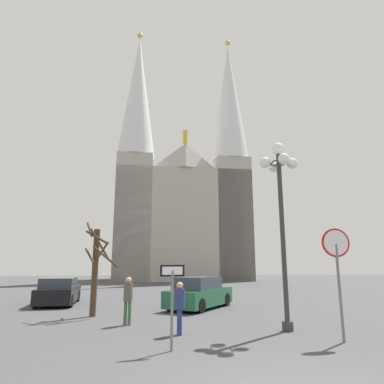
% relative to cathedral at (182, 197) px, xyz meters
% --- Properties ---
extents(cathedral, '(17.98, 11.43, 34.78)m').
position_rel_cathedral_xyz_m(cathedral, '(0.00, 0.00, 0.00)').
color(cathedral, '#ADA89E').
rests_on(cathedral, ground).
extents(stop_sign, '(0.84, 0.08, 3.15)m').
position_rel_cathedral_xyz_m(stop_sign, '(2.00, -36.28, -8.88)').
color(stop_sign, slate).
rests_on(stop_sign, ground).
extents(one_way_arrow_sign, '(0.64, 0.15, 2.10)m').
position_rel_cathedral_xyz_m(one_way_arrow_sign, '(-2.80, -36.77, -9.74)').
color(one_way_arrow_sign, slate).
rests_on(one_way_arrow_sign, ground).
extents(street_lamp, '(1.38, 1.38, 6.40)m').
position_rel_cathedral_xyz_m(street_lamp, '(1.05, -34.57, -6.60)').
color(street_lamp, '#2D3833').
rests_on(street_lamp, ground).
extents(bare_tree, '(1.48, 1.50, 3.91)m').
position_rel_cathedral_xyz_m(bare_tree, '(-5.80, -30.86, -9.12)').
color(bare_tree, '#473323').
rests_on(bare_tree, ground).
extents(parked_car_near_green, '(3.82, 4.53, 1.50)m').
position_rel_cathedral_xyz_m(parked_car_near_green, '(-1.13, -28.67, -10.41)').
color(parked_car_near_green, '#1E5B38').
rests_on(parked_car_near_green, ground).
extents(parked_car_far_black, '(2.21, 4.32, 1.40)m').
position_rel_cathedral_xyz_m(parked_car_far_black, '(-8.43, -26.41, -10.45)').
color(parked_car_far_black, black).
rests_on(parked_car_far_black, ground).
extents(pedestrian_walking, '(0.32, 0.32, 1.66)m').
position_rel_cathedral_xyz_m(pedestrian_walking, '(-4.23, -32.97, -10.11)').
color(pedestrian_walking, '#33663F').
rests_on(pedestrian_walking, ground).
extents(pedestrian_standing, '(0.32, 0.32, 1.57)m').
position_rel_cathedral_xyz_m(pedestrian_standing, '(-2.48, -34.83, -10.17)').
color(pedestrian_standing, navy).
rests_on(pedestrian_standing, ground).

